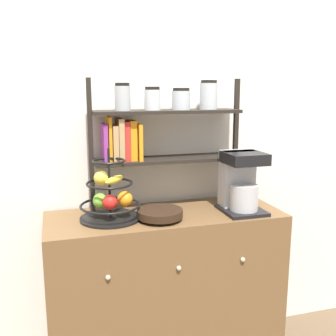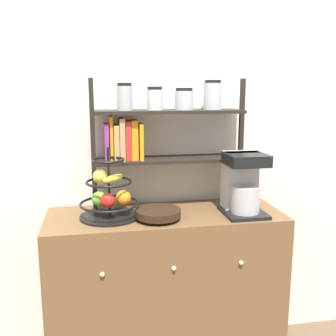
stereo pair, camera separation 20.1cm
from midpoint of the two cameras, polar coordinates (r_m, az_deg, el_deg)
The scene contains 6 objects.
wall_back at distance 2.24m, azimuth -4.87°, elevation 4.96°, with size 7.00×0.05×2.60m, color silver.
sideboard at distance 2.25m, azimuth -3.04°, elevation -17.77°, with size 1.23×0.47×0.91m.
coffee_maker at distance 2.09m, azimuth 7.81°, elevation -2.03°, with size 0.21×0.24×0.32m.
fruit_stand at distance 1.97m, azimuth -11.31°, elevation -4.26°, with size 0.30×0.30×0.36m.
wooden_bowl at distance 1.97m, azimuth -4.12°, elevation -6.68°, with size 0.23×0.23×0.05m.
shelf_hutch at distance 2.10m, azimuth -4.75°, elevation 5.91°, with size 0.84×0.20×0.70m.
Camera 1 is at (-0.54, -1.67, 1.55)m, focal length 42.00 mm.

